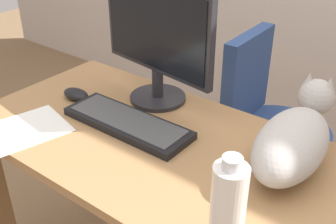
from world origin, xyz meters
TOP-DOWN VIEW (x-y plane):
  - desk at (0.00, 0.00)m, footprint 1.32×0.64m
  - office_chair at (0.03, 0.72)m, footprint 0.48×0.48m
  - monitor at (-0.20, 0.21)m, footprint 0.48×0.20m
  - keyboard at (-0.17, 0.01)m, footprint 0.44×0.15m
  - cat at (0.33, 0.14)m, footprint 0.21×0.61m
  - computer_mouse at (-0.44, 0.03)m, footprint 0.11×0.06m
  - paper_sheet at (-0.42, -0.23)m, footprint 0.28×0.34m
  - water_bottle at (0.35, -0.26)m, footprint 0.07×0.07m

SIDE VIEW (x-z plane):
  - office_chair at x=0.03m, z-range -0.07..0.82m
  - desk at x=0.00m, z-range 0.25..1.01m
  - paper_sheet at x=-0.42m, z-range 0.76..0.76m
  - keyboard at x=-0.17m, z-range 0.75..0.78m
  - computer_mouse at x=-0.44m, z-range 0.76..0.79m
  - cat at x=0.33m, z-range 0.74..0.93m
  - water_bottle at x=0.35m, z-range 0.75..1.00m
  - monitor at x=-0.20m, z-range 0.77..1.19m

